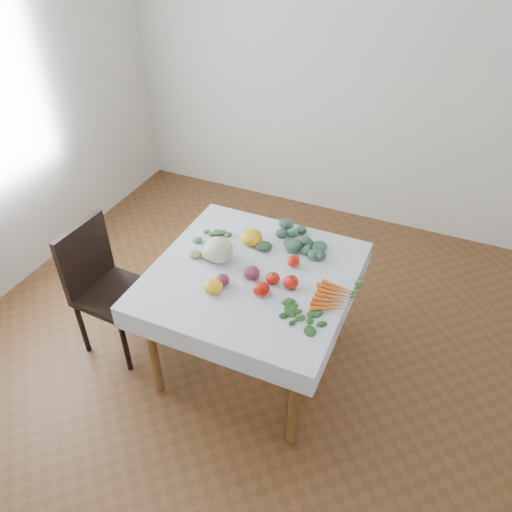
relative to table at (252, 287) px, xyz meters
The scene contains 19 objects.
ground 0.65m from the table, ahead, with size 4.00×4.00×0.00m, color brown.
back_wall 2.12m from the table, 90.00° to the left, with size 4.00×0.04×2.70m, color silver.
table is the anchor object (origin of this frame).
tablecloth 0.10m from the table, ahead, with size 1.12×1.12×0.01m, color white.
chair 0.98m from the table, 168.53° to the right, with size 0.43×0.43×0.91m.
cabbage 0.29m from the table, behind, with size 0.17×0.17×0.15m, color beige.
tomato_a 0.20m from the table, 12.73° to the right, with size 0.08×0.08×0.07m, color red.
tomato_b 0.28m from the table, ahead, with size 0.09×0.09×0.08m, color red.
tomato_c 0.28m from the table, 40.20° to the left, with size 0.07×0.07×0.07m, color red.
tomato_d 0.23m from the table, 50.54° to the right, with size 0.09×0.09×0.08m, color red.
heirloom_back 0.32m from the table, 114.96° to the left, with size 0.14×0.14×0.09m, color yellow.
heirloom_front 0.30m from the table, 119.26° to the right, with size 0.10×0.10×0.07m, color yellow.
onion_a 0.15m from the table, 67.97° to the right, with size 0.09×0.09×0.08m, color maroon.
onion_b 0.24m from the table, 124.06° to the right, with size 0.08×0.08×0.07m, color maroon.
tomatillo_cluster 0.35m from the table, behind, with size 0.17×0.11×0.05m.
carrot_bunch 0.49m from the table, ahead, with size 0.20×0.27×0.03m.
kale_bunch 0.42m from the table, 70.38° to the left, with size 0.40×0.31×0.05m.
basil_bunch 0.46m from the table, 30.35° to the right, with size 0.23×0.20×0.01m.
dill_bunch 0.40m from the table, 151.24° to the left, with size 0.21×0.19×0.02m.
Camera 1 is at (0.90, -1.98, 2.58)m, focal length 35.00 mm.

